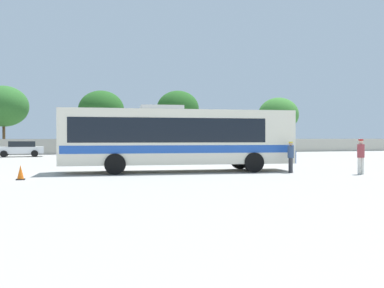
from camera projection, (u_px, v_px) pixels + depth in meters
ground_plane at (138, 161)px, 32.05m from camera, size 300.00×300.00×0.00m
perimeter_wall at (115, 146)px, 46.64m from camera, size 80.00×0.30×1.69m
coach_bus_cream_blue at (176, 137)px, 21.91m from camera, size 12.42×3.86×3.50m
attendant_by_bus_door at (291, 155)px, 21.22m from camera, size 0.32×0.32×1.61m
passenger_waiting_on_apron at (361, 154)px, 20.31m from camera, size 0.41×0.41×1.74m
parked_car_second_white at (20, 149)px, 39.24m from camera, size 4.38×2.17×1.48m
parked_car_third_black at (82, 148)px, 41.26m from camera, size 4.09×2.02×1.50m
parked_car_rightmost_black at (137, 148)px, 43.22m from camera, size 4.40×2.28×1.49m
roadside_tree_left at (4, 106)px, 48.06m from camera, size 5.62×5.62×7.90m
roadside_tree_midleft at (101, 110)px, 51.35m from camera, size 5.65×5.65×7.70m
roadside_tree_midright at (178, 109)px, 53.06m from camera, size 5.43×5.43×7.88m
roadside_tree_right at (278, 115)px, 55.50m from camera, size 5.41×5.41×7.23m
traffic_cone_on_apron at (21, 173)px, 17.68m from camera, size 0.36×0.36×0.64m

